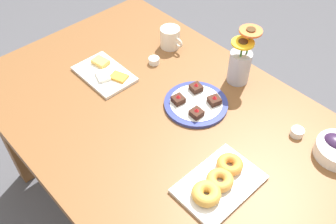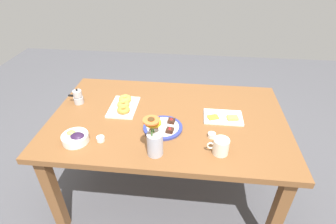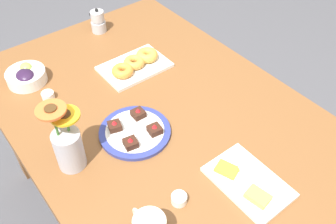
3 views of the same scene
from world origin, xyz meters
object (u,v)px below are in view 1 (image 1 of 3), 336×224
at_px(jam_cup_honey, 154,60).
at_px(dessert_plate, 196,103).
at_px(coffee_mug, 170,37).
at_px(flower_vase, 240,64).
at_px(cheese_platter, 105,73).
at_px(croissant_platter, 219,182).
at_px(jam_cup_berry, 297,132).
at_px(dining_table, 168,134).

relative_size(jam_cup_honey, dessert_plate, 0.19).
xyz_separation_m(coffee_mug, jam_cup_honey, (0.04, -0.14, -0.03)).
bearing_deg(flower_vase, coffee_mug, -172.94).
bearing_deg(flower_vase, cheese_platter, -136.15).
bearing_deg(croissant_platter, dessert_plate, 145.37).
relative_size(coffee_mug, cheese_platter, 0.48).
bearing_deg(jam_cup_honey, jam_cup_berry, 9.20).
bearing_deg(coffee_mug, jam_cup_honey, -72.95).
distance_m(dining_table, coffee_mug, 0.48).
bearing_deg(dessert_plate, croissant_platter, -34.63).
relative_size(coffee_mug, jam_cup_berry, 2.62).
bearing_deg(coffee_mug, dining_table, -44.10).
distance_m(jam_cup_honey, dessert_plate, 0.32).
bearing_deg(croissant_platter, flower_vase, 123.18).
distance_m(coffee_mug, croissant_platter, 0.78).
xyz_separation_m(dining_table, coffee_mug, (-0.33, 0.32, 0.13)).
relative_size(cheese_platter, croissant_platter, 0.93).
bearing_deg(dining_table, jam_cup_berry, 37.86).
bearing_deg(dining_table, jam_cup_honey, 147.52).
bearing_deg(dining_table, coffee_mug, 135.90).
xyz_separation_m(croissant_platter, jam_cup_berry, (0.05, 0.37, -0.01)).
xyz_separation_m(dining_table, croissant_platter, (0.33, -0.08, 0.11)).
xyz_separation_m(dessert_plate, flower_vase, (0.02, 0.24, 0.08)).
bearing_deg(dining_table, dessert_plate, 81.82).
relative_size(dining_table, croissant_platter, 5.71).
bearing_deg(jam_cup_honey, croissant_platter, -23.23).
bearing_deg(jam_cup_berry, jam_cup_honey, -170.80).
xyz_separation_m(dining_table, jam_cup_honey, (-0.29, 0.19, 0.10)).
distance_m(croissant_platter, jam_cup_honey, 0.67).
distance_m(jam_cup_berry, dessert_plate, 0.39).
bearing_deg(croissant_platter, jam_cup_berry, 82.35).
bearing_deg(jam_cup_berry, dining_table, -142.14).
height_order(dining_table, croissant_platter, croissant_platter).
bearing_deg(dessert_plate, dining_table, -98.18).
height_order(dining_table, flower_vase, flower_vase).
xyz_separation_m(coffee_mug, cheese_platter, (-0.04, -0.35, -0.04)).
xyz_separation_m(dining_table, dessert_plate, (0.02, 0.13, 0.10)).
xyz_separation_m(coffee_mug, croissant_platter, (0.66, -0.40, -0.03)).
bearing_deg(jam_cup_berry, flower_vase, 167.70).
height_order(croissant_platter, flower_vase, flower_vase).
height_order(croissant_platter, jam_cup_berry, croissant_platter).
xyz_separation_m(jam_cup_honey, dessert_plate, (0.31, -0.05, -0.00)).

